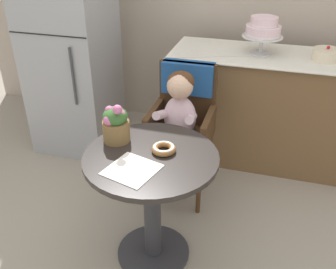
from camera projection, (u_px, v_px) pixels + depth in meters
ground_plane at (153, 253)px, 2.36m from camera, size 8.00×8.00×0.00m
cafe_table at (152, 187)px, 2.10m from camera, size 0.72×0.72×0.72m
wicker_chair at (184, 110)px, 2.64m from camera, size 0.42×0.45×0.95m
seated_child at (179, 115)px, 2.49m from camera, size 0.27×0.32×0.73m
paper_napkin at (132, 170)px, 1.88m from camera, size 0.29×0.29×0.00m
donut_front at (164, 148)px, 2.02m from camera, size 0.13×0.13×0.04m
flower_vase at (116, 123)px, 2.07m from camera, size 0.15×0.15×0.24m
display_counter at (267, 109)px, 3.08m from camera, size 1.56×0.62×0.90m
tiered_cake_stand at (263, 30)px, 2.79m from camera, size 0.30×0.30×0.28m
round_layer_cake at (327, 55)px, 2.74m from camera, size 0.21×0.21×0.11m
refrigerator at (71, 51)px, 3.10m from camera, size 0.64×0.63×1.70m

